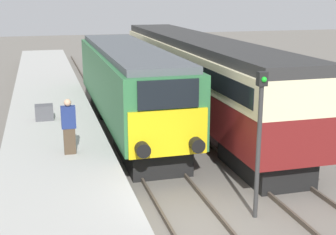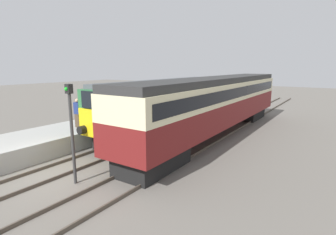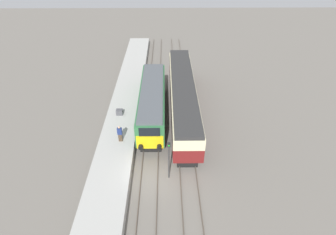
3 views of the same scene
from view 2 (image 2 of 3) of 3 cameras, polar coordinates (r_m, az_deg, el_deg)
ground_plane at (r=12.68m, az=-24.74°, el=-11.27°), size 120.00×120.00×0.00m
platform_left at (r=19.85m, az=-10.18°, el=-1.09°), size 3.50×50.00×0.97m
rails_near_track at (r=15.64m, az=-8.98°, el=-5.92°), size 1.51×60.00×0.14m
rails_far_track at (r=13.66m, az=1.69°, el=-8.31°), size 1.50×60.00×0.14m
locomotive at (r=18.49m, az=-0.18°, el=3.13°), size 2.70×13.39×3.67m
passenger_carriage at (r=17.67m, az=10.77°, el=3.65°), size 2.75×18.68×3.91m
person_on_platform at (r=16.64m, az=-19.02°, el=0.91°), size 0.44×0.26×1.75m
signal_post at (r=10.71m, az=-20.27°, el=-1.76°), size 0.24×0.28×3.96m
luggage_crate at (r=20.15m, az=-10.14°, el=1.37°), size 0.70×0.56×0.60m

